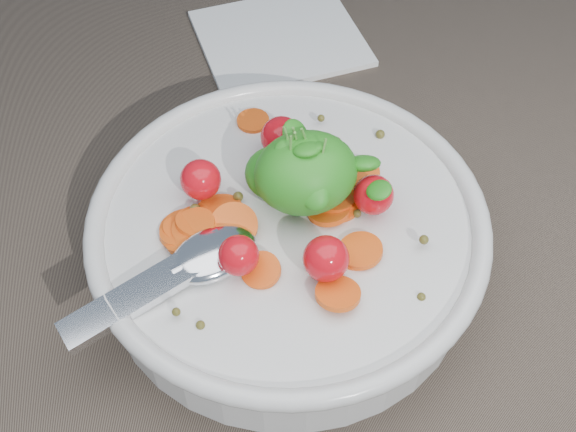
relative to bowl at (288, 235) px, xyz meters
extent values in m
plane|color=brown|center=(0.00, 0.03, -0.04)|extent=(6.00, 6.00, 0.00)
cylinder|color=silver|center=(0.00, 0.00, -0.01)|extent=(0.30, 0.30, 0.06)
torus|color=silver|center=(0.00, 0.00, 0.02)|extent=(0.31, 0.31, 0.02)
cylinder|color=silver|center=(0.00, 0.00, -0.03)|extent=(0.15, 0.15, 0.01)
cylinder|color=brown|center=(0.00, 0.00, -0.01)|extent=(0.27, 0.27, 0.04)
cylinder|color=#FD5F15|center=(0.00, 0.11, 0.02)|extent=(0.03, 0.03, 0.00)
cylinder|color=#FD5F15|center=(-0.08, 0.01, 0.02)|extent=(0.05, 0.05, 0.01)
cylinder|color=#FD5F15|center=(0.04, -0.04, 0.02)|extent=(0.05, 0.05, 0.01)
cylinder|color=#FD5F15|center=(-0.07, 0.01, 0.03)|extent=(0.04, 0.04, 0.01)
cylinder|color=#FD5F15|center=(0.04, 0.01, 0.03)|extent=(0.05, 0.05, 0.01)
cylinder|color=#FD5F15|center=(-0.08, 0.01, 0.02)|extent=(0.04, 0.03, 0.02)
cylinder|color=#FD5F15|center=(0.07, 0.03, 0.02)|extent=(0.04, 0.04, 0.01)
cylinder|color=#FD5F15|center=(0.04, 0.00, 0.02)|extent=(0.05, 0.05, 0.01)
cylinder|color=#FD5F15|center=(0.03, 0.05, 0.02)|extent=(0.04, 0.04, 0.01)
cylinder|color=#FD5F15|center=(-0.07, 0.01, 0.03)|extent=(0.05, 0.05, 0.02)
cylinder|color=#FD5F15|center=(-0.05, 0.02, 0.03)|extent=(0.05, 0.05, 0.02)
cylinder|color=#FD5F15|center=(-0.05, 0.00, 0.03)|extent=(0.04, 0.04, 0.01)
cylinder|color=#FD5F15|center=(-0.08, 0.01, 0.02)|extent=(0.03, 0.03, 0.01)
cylinder|color=#FD5F15|center=(-0.04, 0.00, 0.03)|extent=(0.05, 0.05, 0.02)
cylinder|color=#FD5F15|center=(0.03, 0.00, 0.02)|extent=(0.04, 0.04, 0.01)
cylinder|color=#FD5F15|center=(-0.03, -0.04, 0.02)|extent=(0.04, 0.04, 0.02)
cylinder|color=#FD5F15|center=(-0.06, 0.02, 0.02)|extent=(0.05, 0.05, 0.01)
cylinder|color=#FD5F15|center=(-0.08, 0.00, 0.03)|extent=(0.03, 0.04, 0.02)
cylinder|color=#FD5F15|center=(0.01, -0.08, 0.03)|extent=(0.04, 0.04, 0.01)
cylinder|color=#FD5F15|center=(0.04, -0.05, 0.02)|extent=(0.05, 0.05, 0.01)
sphere|color=#514B1B|center=(-0.03, 0.03, 0.03)|extent=(0.01, 0.01, 0.01)
sphere|color=#514B1B|center=(0.10, 0.06, 0.02)|extent=(0.01, 0.01, 0.01)
sphere|color=#514B1B|center=(-0.03, 0.03, 0.03)|extent=(0.01, 0.01, 0.01)
sphere|color=#514B1B|center=(0.09, -0.05, 0.03)|extent=(0.01, 0.01, 0.01)
sphere|color=#514B1B|center=(0.06, 0.09, 0.03)|extent=(0.01, 0.01, 0.01)
sphere|color=#514B1B|center=(-0.08, -0.07, 0.02)|extent=(0.01, 0.01, 0.01)
sphere|color=#514B1B|center=(0.05, 0.04, 0.02)|extent=(0.01, 0.01, 0.01)
sphere|color=#514B1B|center=(0.06, -0.01, 0.03)|extent=(0.01, 0.01, 0.01)
sphere|color=#514B1B|center=(0.02, -0.03, 0.02)|extent=(0.01, 0.01, 0.01)
sphere|color=#514B1B|center=(-0.07, 0.02, 0.03)|extent=(0.01, 0.01, 0.01)
sphere|color=#514B1B|center=(-0.08, -0.03, 0.02)|extent=(0.01, 0.01, 0.01)
sphere|color=#514B1B|center=(0.06, 0.06, 0.03)|extent=(0.01, 0.01, 0.01)
sphere|color=#514B1B|center=(-0.10, -0.06, 0.03)|extent=(0.01, 0.01, 0.01)
sphere|color=#514B1B|center=(0.05, 0.06, 0.02)|extent=(0.01, 0.01, 0.01)
sphere|color=#514B1B|center=(0.05, -0.01, 0.02)|extent=(0.01, 0.01, 0.01)
sphere|color=#514B1B|center=(0.08, 0.01, 0.03)|extent=(0.01, 0.01, 0.01)
sphere|color=#514B1B|center=(0.07, -0.09, 0.02)|extent=(0.01, 0.01, 0.01)
sphere|color=red|center=(0.06, -0.01, 0.04)|extent=(0.03, 0.03, 0.03)
sphere|color=red|center=(0.01, 0.07, 0.04)|extent=(0.03, 0.03, 0.03)
sphere|color=red|center=(-0.06, 0.04, 0.04)|extent=(0.03, 0.03, 0.03)
sphere|color=red|center=(-0.05, -0.04, 0.04)|extent=(0.03, 0.03, 0.03)
sphere|color=red|center=(0.01, -0.06, 0.04)|extent=(0.03, 0.03, 0.03)
ellipsoid|color=green|center=(0.02, 0.01, 0.06)|extent=(0.08, 0.07, 0.06)
ellipsoid|color=green|center=(0.00, 0.02, 0.05)|extent=(0.05, 0.05, 0.04)
ellipsoid|color=green|center=(0.02, 0.01, 0.08)|extent=(0.03, 0.03, 0.02)
ellipsoid|color=green|center=(0.00, 0.02, 0.06)|extent=(0.04, 0.04, 0.02)
ellipsoid|color=green|center=(0.02, 0.01, 0.07)|extent=(0.03, 0.03, 0.02)
ellipsoid|color=green|center=(0.02, 0.01, 0.08)|extent=(0.04, 0.04, 0.01)
ellipsoid|color=green|center=(0.02, -0.02, 0.07)|extent=(0.03, 0.03, 0.03)
ellipsoid|color=green|center=(0.06, -0.02, 0.06)|extent=(0.02, 0.03, 0.02)
ellipsoid|color=green|center=(0.01, 0.01, 0.07)|extent=(0.03, 0.03, 0.02)
ellipsoid|color=green|center=(0.06, 0.01, 0.06)|extent=(0.04, 0.04, 0.03)
ellipsoid|color=green|center=(0.01, 0.01, 0.08)|extent=(0.03, 0.03, 0.02)
ellipsoid|color=green|center=(0.03, 0.01, 0.08)|extent=(0.03, 0.03, 0.02)
ellipsoid|color=green|center=(0.02, 0.01, 0.07)|extent=(0.02, 0.02, 0.01)
ellipsoid|color=green|center=(0.02, 0.05, 0.06)|extent=(0.03, 0.03, 0.03)
ellipsoid|color=green|center=(0.04, 0.00, 0.07)|extent=(0.04, 0.03, 0.03)
ellipsoid|color=green|center=(0.01, 0.01, 0.08)|extent=(0.03, 0.03, 0.02)
ellipsoid|color=green|center=(0.02, 0.01, 0.07)|extent=(0.03, 0.03, 0.02)
ellipsoid|color=green|center=(0.02, 0.01, 0.08)|extent=(0.03, 0.03, 0.02)
ellipsoid|color=green|center=(0.04, 0.02, 0.07)|extent=(0.02, 0.02, 0.02)
ellipsoid|color=green|center=(0.02, 0.01, 0.08)|extent=(0.02, 0.02, 0.02)
ellipsoid|color=green|center=(0.03, 0.03, 0.07)|extent=(0.03, 0.04, 0.02)
cylinder|color=#4C8C33|center=(0.02, 0.02, 0.07)|extent=(0.01, 0.00, 0.05)
cylinder|color=#4C8C33|center=(0.01, 0.02, 0.07)|extent=(0.01, 0.02, 0.05)
cylinder|color=#4C8C33|center=(0.00, 0.01, 0.07)|extent=(0.01, 0.01, 0.05)
cylinder|color=#4C8C33|center=(0.01, 0.03, 0.07)|extent=(0.01, 0.02, 0.05)
cylinder|color=#4C8C33|center=(0.02, 0.00, 0.07)|extent=(0.02, 0.02, 0.05)
cylinder|color=#4C8C33|center=(0.02, 0.02, 0.07)|extent=(0.01, 0.01, 0.05)
ellipsoid|color=silver|center=(-0.06, -0.02, 0.03)|extent=(0.08, 0.07, 0.02)
cube|color=silver|center=(-0.11, -0.04, 0.03)|extent=(0.13, 0.06, 0.02)
cylinder|color=silver|center=(-0.08, -0.03, 0.03)|extent=(0.03, 0.02, 0.01)
cube|color=white|center=(0.07, 0.28, -0.03)|extent=(0.17, 0.15, 0.01)
camera|label=1|loc=(-0.09, -0.33, 0.46)|focal=45.00mm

